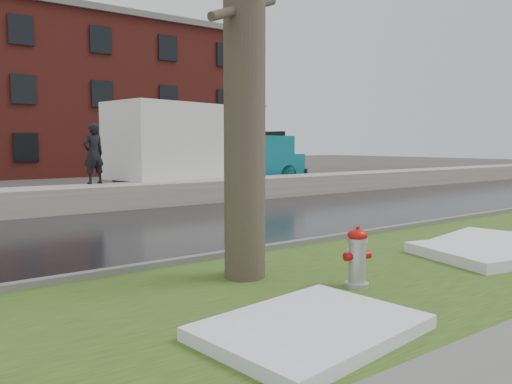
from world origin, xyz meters
TOP-DOWN VIEW (x-y plane):
  - ground at (0.00, 0.00)m, footprint 120.00×120.00m
  - verge at (0.00, -1.25)m, footprint 60.00×4.50m
  - road at (0.00, 4.50)m, footprint 60.00×7.00m
  - parking_lot at (0.00, 13.00)m, footprint 60.00×9.00m
  - curb at (0.00, 1.00)m, footprint 60.00×0.15m
  - snowbank at (0.00, 8.70)m, footprint 60.00×1.60m
  - brick_building at (2.00, 30.00)m, footprint 26.00×12.00m
  - bg_tree_right at (16.00, 24.00)m, footprint 1.40×1.62m
  - fire_hydrant at (-1.25, -1.59)m, footprint 0.41×0.37m
  - tree at (-2.20, -0.28)m, footprint 1.49×1.72m
  - box_truck at (3.59, 10.78)m, footprint 10.45×4.06m
  - worker at (-1.24, 9.30)m, footprint 0.76×0.57m
  - snow_patch_near at (2.61, -1.50)m, footprint 2.92×2.43m
  - snow_patch_far at (-2.92, -2.50)m, footprint 2.39×1.87m
  - snow_patch_side at (2.29, -1.75)m, footprint 3.11×2.34m

SIDE VIEW (x-z plane):
  - ground at x=0.00m, z-range 0.00..0.00m
  - road at x=0.00m, z-range 0.00..0.03m
  - parking_lot at x=0.00m, z-range 0.00..0.03m
  - verge at x=0.00m, z-range 0.00..0.04m
  - curb at x=0.00m, z-range 0.00..0.14m
  - snow_patch_far at x=-2.92m, z-range 0.04..0.18m
  - snow_patch_near at x=2.61m, z-range 0.04..0.20m
  - snow_patch_side at x=2.29m, z-range 0.04..0.22m
  - snowbank at x=0.00m, z-range 0.00..0.75m
  - fire_hydrant at x=-1.25m, z-range 0.07..0.90m
  - worker at x=-1.24m, z-range 0.75..2.63m
  - box_truck at x=3.59m, z-range 0.10..3.55m
  - bg_tree_right at x=16.00m, z-range 0.08..6.58m
  - tree at x=-2.20m, z-range 0.07..7.53m
  - brick_building at x=2.00m, z-range 0.00..10.00m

